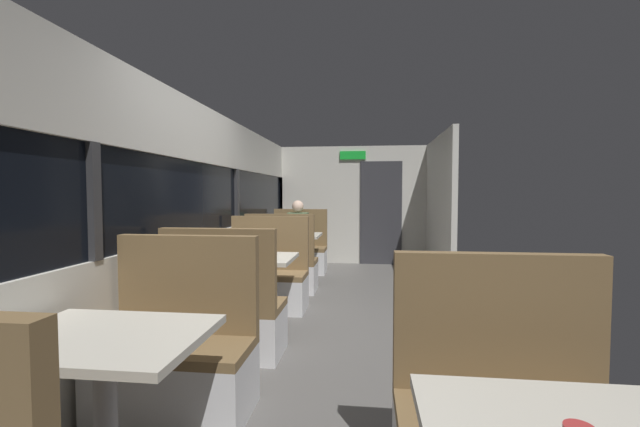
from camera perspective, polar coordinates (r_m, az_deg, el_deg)
ground_plane at (r=4.02m, az=2.26°, el=-17.34°), size 3.30×9.20×0.02m
carriage_window_panel_left at (r=4.16m, az=-18.08°, el=-1.01°), size 0.09×8.48×2.30m
carriage_end_bulkhead at (r=7.96m, az=5.05°, el=1.11°), size 2.90×0.11×2.30m
carriage_aisle_panel_right at (r=6.87m, az=16.44°, el=0.83°), size 0.08×2.40×2.30m
dining_table_near_window at (r=2.18m, az=-28.16°, el=-17.26°), size 0.90×0.70×0.74m
bench_near_window_facing_entry at (r=2.85m, az=-19.49°, el=-18.89°), size 0.95×0.50×1.10m
dining_table_mid_window at (r=4.19m, az=-9.93°, el=-7.35°), size 0.90×0.70×0.74m
bench_mid_window_facing_end at (r=3.61m, az=-13.17°, el=-14.11°), size 0.95×0.50×1.10m
bench_mid_window_facing_entry at (r=4.91m, az=-7.52°, el=-9.52°), size 0.95×0.50×1.10m
dining_table_far_window at (r=6.37m, az=-4.05°, el=-3.81°), size 0.90×0.70×0.74m
bench_far_window_facing_end at (r=5.74m, az=-5.36°, el=-7.69°), size 0.95×0.50×1.10m
bench_far_window_facing_entry at (r=7.10m, az=-2.98°, el=-5.66°), size 0.95×0.50×1.10m
seated_passenger at (r=7.00m, az=-3.09°, el=-4.06°), size 0.47×0.55×1.26m
coffee_cup_primary at (r=4.16m, az=-11.62°, el=-5.39°), size 0.07×0.07×0.09m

